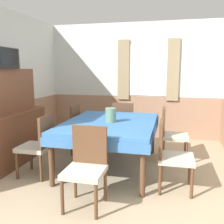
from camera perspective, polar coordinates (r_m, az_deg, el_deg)
wall_back at (r=5.80m, az=5.05°, el=7.22°), size 4.27×0.09×2.60m
wall_left at (r=4.76m, az=-23.08°, el=5.80°), size 0.05×4.16×2.60m
dining_table at (r=3.94m, az=-0.37°, el=-3.57°), size 1.41×1.86×0.76m
chair_left_far at (r=4.78m, az=-9.79°, el=-3.37°), size 0.44×0.44×0.91m
chair_head_window at (r=5.08m, az=2.72°, el=-2.45°), size 0.44×0.44×0.91m
chair_head_near at (r=2.92m, az=-5.88°, el=-11.80°), size 0.44×0.44×0.91m
chair_right_far at (r=4.41m, az=13.35°, el=-4.59°), size 0.44×0.44×0.91m
chair_right_near at (r=3.34m, az=13.31°, el=-9.18°), size 0.44×0.44×0.91m
chair_left_near at (r=3.82m, az=-16.33°, el=-6.94°), size 0.44×0.44×0.91m
sideboard at (r=4.41m, az=-22.67°, el=-2.81°), size 0.46×1.60×1.57m
tv at (r=4.28m, az=-24.00°, el=11.17°), size 0.29×0.54×0.32m
vase at (r=3.84m, az=-0.28°, el=-0.70°), size 0.17×0.17×0.22m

